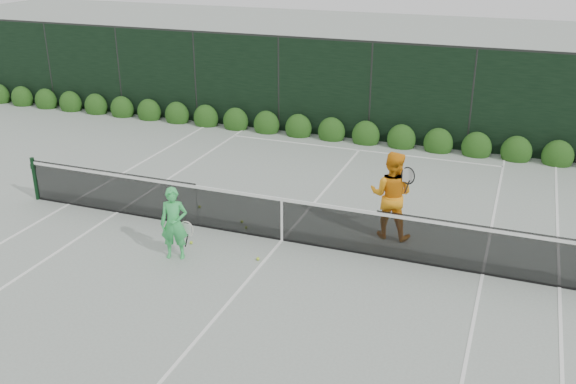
% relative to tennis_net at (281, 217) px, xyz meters
% --- Properties ---
extents(ground, '(80.00, 80.00, 0.00)m').
position_rel_tennis_net_xyz_m(ground, '(0.02, 0.00, -0.53)').
color(ground, gray).
rests_on(ground, ground).
extents(tennis_net, '(12.90, 0.10, 1.07)m').
position_rel_tennis_net_xyz_m(tennis_net, '(0.00, 0.00, 0.00)').
color(tennis_net, black).
rests_on(tennis_net, ground).
extents(player_woman, '(0.66, 0.51, 1.49)m').
position_rel_tennis_net_xyz_m(player_woman, '(-1.70, -1.44, 0.21)').
color(player_woman, '#38C15B').
rests_on(player_woman, ground).
extents(player_man, '(0.97, 0.74, 1.91)m').
position_rel_tennis_net_xyz_m(player_man, '(2.10, 1.02, 0.42)').
color(player_man, orange).
rests_on(player_man, ground).
extents(court_lines, '(11.03, 23.83, 0.01)m').
position_rel_tennis_net_xyz_m(court_lines, '(0.02, 0.00, -0.53)').
color(court_lines, white).
rests_on(court_lines, ground).
extents(windscreen_fence, '(32.00, 21.07, 3.06)m').
position_rel_tennis_net_xyz_m(windscreen_fence, '(0.02, -2.71, 0.98)').
color(windscreen_fence, black).
rests_on(windscreen_fence, ground).
extents(hedge_row, '(31.66, 0.65, 0.94)m').
position_rel_tennis_net_xyz_m(hedge_row, '(0.02, 7.15, -0.30)').
color(hedge_row, '#173D10').
rests_on(hedge_row, ground).
extents(tennis_balls, '(2.38, 1.96, 0.07)m').
position_rel_tennis_net_xyz_m(tennis_balls, '(-1.26, -0.03, -0.50)').
color(tennis_balls, '#B4D72F').
rests_on(tennis_balls, ground).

